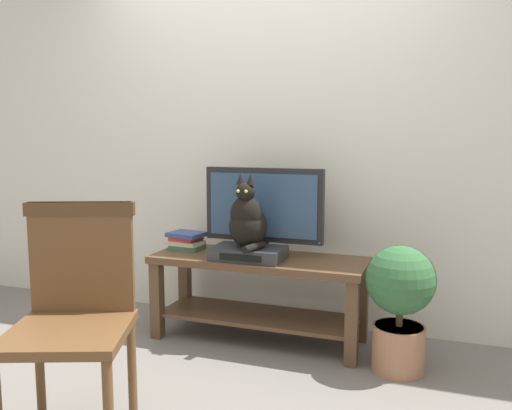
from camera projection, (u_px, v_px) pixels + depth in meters
The scene contains 9 objects.
ground_plane at pixel (212, 375), 2.85m from camera, with size 12.00×12.00×0.00m, color slate.
back_wall at pixel (272, 119), 3.61m from camera, with size 7.00×0.12×2.80m, color beige.
tv_stand at pixel (259, 282), 3.31m from camera, with size 1.34×0.48×0.54m.
tv at pixel (264, 209), 3.33m from camera, with size 0.77×0.20×0.55m.
media_box at pixel (248, 253), 3.21m from camera, with size 0.44×0.27×0.08m.
cat at pixel (248, 220), 3.17m from camera, with size 0.23×0.31×0.45m.
wooden_chair at pixel (75, 304), 2.22m from camera, with size 0.61×0.62×1.00m.
book_stack at pixel (186, 240), 3.50m from camera, with size 0.25×0.21×0.11m.
potted_plant at pixel (400, 300), 2.85m from camera, with size 0.37×0.37×0.70m.
Camera 1 is at (1.14, -2.46, 1.29)m, focal length 37.01 mm.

